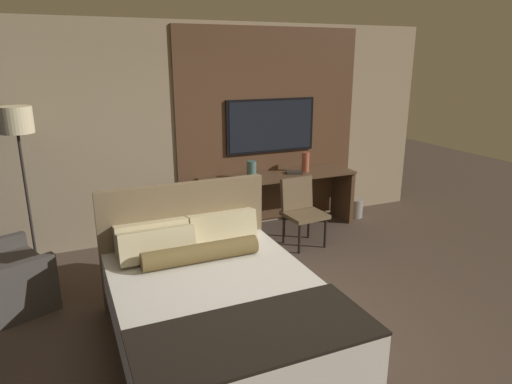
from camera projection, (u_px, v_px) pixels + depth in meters
The scene contains 11 objects.
ground_plane at pixel (277, 328), 4.13m from camera, with size 16.00×16.00×0.00m, color #4C3D33.
wall_back_tv_panel at pixel (204, 132), 6.08m from camera, with size 7.20×0.09×2.80m.
bed at pixel (217, 310), 3.76m from camera, with size 1.64×2.18×1.19m.
desk at pixel (277, 191), 6.42m from camera, with size 2.20×0.57×0.79m.
tv at pixel (271, 126), 6.37m from camera, with size 1.33×0.04×0.75m.
desk_chair at pixel (301, 206), 5.88m from camera, with size 0.52×0.52×0.86m.
floor_lamp at pixel (18, 134), 4.80m from camera, with size 0.34×0.34×1.87m.
vase_tall at pixel (305, 162), 6.47m from camera, with size 0.10×0.10×0.27m.
vase_short at pixel (251, 170), 6.10m from camera, with size 0.13×0.13×0.23m.
book at pixel (294, 172), 6.38m from camera, with size 0.26×0.22×0.03m.
waste_bin at pixel (355, 208), 6.96m from camera, with size 0.22×0.22×0.28m.
Camera 1 is at (-1.62, -3.23, 2.35)m, focal length 32.00 mm.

